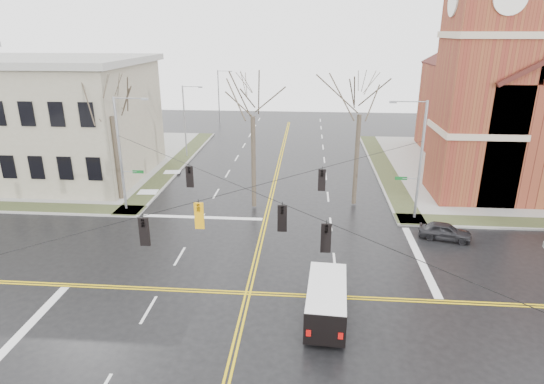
# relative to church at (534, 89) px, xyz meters

# --- Properties ---
(ground) EXTENTS (120.00, 120.00, 0.00)m
(ground) POSITION_rel_church_xyz_m (-24.76, -24.78, -8.43)
(ground) COLOR black
(ground) RESTS_ON ground
(sidewalks) EXTENTS (80.00, 80.00, 0.17)m
(sidewalks) POSITION_rel_church_xyz_m (-24.76, -24.78, -8.36)
(sidewalks) COLOR gray
(sidewalks) RESTS_ON ground
(road_markings) EXTENTS (100.00, 100.00, 0.01)m
(road_markings) POSITION_rel_church_xyz_m (-24.76, -24.78, -8.43)
(road_markings) COLOR gold
(road_markings) RESTS_ON ground
(church) EXTENTS (24.28, 27.48, 27.50)m
(church) POSITION_rel_church_xyz_m (0.00, 0.00, 0.00)
(church) COLOR maroon
(church) RESTS_ON ground
(civic_building_a) EXTENTS (18.00, 14.00, 11.00)m
(civic_building_a) POSITION_rel_church_xyz_m (-46.76, -4.78, -2.93)
(civic_building_a) COLOR gray
(civic_building_a) RESTS_ON ground
(signal_pole_ne) EXTENTS (2.75, 0.22, 9.00)m
(signal_pole_ne) POSITION_rel_church_xyz_m (-13.44, -13.28, -3.48)
(signal_pole_ne) COLOR gray
(signal_pole_ne) RESTS_ON ground
(signal_pole_nw) EXTENTS (2.75, 0.22, 9.00)m
(signal_pole_nw) POSITION_rel_church_xyz_m (-36.09, -13.28, -3.48)
(signal_pole_nw) COLOR gray
(signal_pole_nw) RESTS_ON ground
(span_wires) EXTENTS (23.02, 23.02, 0.03)m
(span_wires) POSITION_rel_church_xyz_m (-24.76, -24.78, -2.23)
(span_wires) COLOR black
(span_wires) RESTS_ON ground
(traffic_signals) EXTENTS (8.21, 8.26, 1.30)m
(traffic_signals) POSITION_rel_church_xyz_m (-24.76, -25.45, -2.98)
(traffic_signals) COLOR black
(traffic_signals) RESTS_ON ground
(streetlight_north_a) EXTENTS (2.30, 0.20, 8.00)m
(streetlight_north_a) POSITION_rel_church_xyz_m (-35.42, 3.22, -3.97)
(streetlight_north_a) COLOR gray
(streetlight_north_a) RESTS_ON ground
(streetlight_north_b) EXTENTS (2.30, 0.20, 8.00)m
(streetlight_north_b) POSITION_rel_church_xyz_m (-35.42, 23.22, -3.97)
(streetlight_north_b) COLOR gray
(streetlight_north_b) RESTS_ON ground
(cargo_van) EXTENTS (2.25, 5.11, 1.89)m
(cargo_van) POSITION_rel_church_xyz_m (-20.49, -26.64, -7.31)
(cargo_van) COLOR white
(cargo_van) RESTS_ON ground
(parked_car_a) EXTENTS (3.78, 2.25, 1.21)m
(parked_car_a) POSITION_rel_church_xyz_m (-11.92, -16.74, -7.83)
(parked_car_a) COLOR black
(parked_car_a) RESTS_ON ground
(tree_nw_far) EXTENTS (4.00, 4.00, 10.64)m
(tree_nw_far) POSITION_rel_church_xyz_m (-37.61, -10.99, -0.72)
(tree_nw_far) COLOR #362E22
(tree_nw_far) RESTS_ON ground
(tree_nw_near) EXTENTS (4.00, 4.00, 11.12)m
(tree_nw_near) POSITION_rel_church_xyz_m (-25.95, -11.89, -0.38)
(tree_nw_near) COLOR #362E22
(tree_nw_near) RESTS_ON ground
(tree_ne) EXTENTS (4.00, 4.00, 11.17)m
(tree_ne) POSITION_rel_church_xyz_m (-17.69, -10.57, -0.34)
(tree_ne) COLOR #362E22
(tree_ne) RESTS_ON ground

